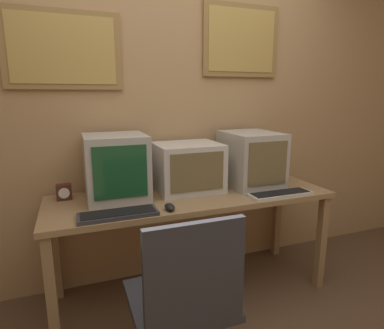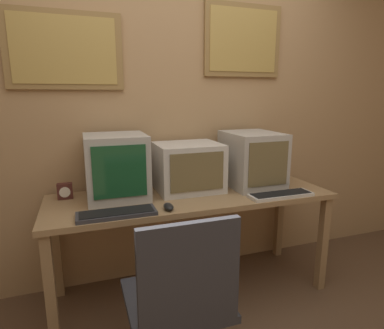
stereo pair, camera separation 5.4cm
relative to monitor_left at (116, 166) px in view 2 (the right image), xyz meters
name	(u,v)px [view 2 (the right image)]	position (x,y,z in m)	size (l,w,h in m)	color
wall_back	(175,111)	(0.49, 0.28, 0.34)	(8.00, 0.08, 2.60)	tan
desk	(192,205)	(0.50, -0.11, -0.29)	(1.94, 0.65, 0.75)	#99754C
monitor_left	(116,166)	(0.00, 0.00, 0.00)	(0.40, 0.40, 0.43)	#B7B2A8
monitor_center	(188,167)	(0.51, 0.01, -0.04)	(0.46, 0.40, 0.34)	beige
monitor_right	(252,159)	(1.00, -0.03, -0.01)	(0.37, 0.46, 0.41)	#B7B2A8
keyboard_main	(117,213)	(-0.04, -0.34, -0.20)	(0.45, 0.16, 0.03)	#333338
keyboard_side	(281,195)	(1.05, -0.35, -0.20)	(0.45, 0.14, 0.03)	beige
mouse_near_keyboard	(168,207)	(0.26, -0.35, -0.19)	(0.06, 0.11, 0.04)	black
desk_clock	(65,191)	(-0.33, 0.08, -0.16)	(0.10, 0.06, 0.11)	#4C231E
office_chair	(180,316)	(0.18, -0.83, -0.58)	(0.51, 0.51, 0.93)	black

